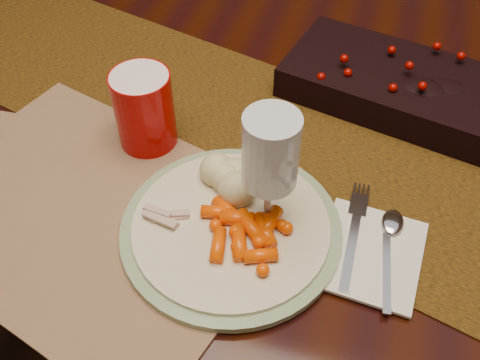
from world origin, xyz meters
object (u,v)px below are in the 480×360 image
(red_cup, at_px, (144,110))
(mashed_potatoes, at_px, (233,174))
(wine_glass, at_px, (269,178))
(dining_table, at_px, (279,226))
(dinner_plate, at_px, (231,228))
(placemat_main, at_px, (91,212))
(napkin, at_px, (370,253))
(centerpiece, at_px, (398,81))
(turkey_shreds, at_px, (166,220))
(baby_carrots, at_px, (247,236))

(red_cup, bearing_deg, mashed_potatoes, -23.93)
(red_cup, height_order, wine_glass, wine_glass)
(dining_table, distance_m, dinner_plate, 0.50)
(dining_table, relative_size, placemat_main, 3.61)
(napkin, height_order, wine_glass, wine_glass)
(placemat_main, bearing_deg, centerpiece, 60.60)
(red_cup, bearing_deg, dining_table, 43.37)
(dining_table, bearing_deg, napkin, -60.53)
(mashed_potatoes, bearing_deg, turkey_shreds, -126.91)
(placemat_main, xyz_separation_m, baby_carrots, (0.22, 0.00, 0.03))
(wine_glass, bearing_deg, dinner_plate, -148.28)
(dining_table, height_order, centerpiece, centerpiece)
(dining_table, bearing_deg, turkey_shreds, -106.06)
(dining_table, height_order, red_cup, red_cup)
(mashed_potatoes, bearing_deg, dining_table, 83.01)
(placemat_main, height_order, baby_carrots, baby_carrots)
(wine_glass, bearing_deg, dining_table, 95.62)
(turkey_shreds, bearing_deg, placemat_main, 179.21)
(centerpiece, distance_m, placemat_main, 0.53)
(centerpiece, height_order, mashed_potatoes, centerpiece)
(dinner_plate, height_order, turkey_shreds, turkey_shreds)
(dinner_plate, bearing_deg, baby_carrots, -34.90)
(turkey_shreds, distance_m, red_cup, 0.19)
(dinner_plate, xyz_separation_m, napkin, (0.18, 0.01, -0.01))
(centerpiece, xyz_separation_m, mashed_potatoes, (-0.20, -0.28, 0.00))
(centerpiece, distance_m, dinner_plate, 0.39)
(red_cup, bearing_deg, centerpiece, 30.23)
(dinner_plate, bearing_deg, mashed_potatoes, 103.88)
(baby_carrots, xyz_separation_m, wine_glass, (0.01, 0.05, 0.07))
(centerpiece, xyz_separation_m, baby_carrots, (-0.16, -0.37, -0.01))
(turkey_shreds, relative_size, red_cup, 0.59)
(baby_carrots, bearing_deg, wine_glass, 72.20)
(dinner_plate, distance_m, napkin, 0.18)
(wine_glass, bearing_deg, placemat_main, -168.97)
(dinner_plate, distance_m, mashed_potatoes, 0.08)
(mashed_potatoes, xyz_separation_m, turkey_shreds, (-0.07, -0.09, -0.02))
(dining_table, distance_m, red_cup, 0.51)
(baby_carrots, height_order, wine_glass, wine_glass)
(dinner_plate, relative_size, napkin, 1.99)
(baby_carrots, distance_m, wine_glass, 0.08)
(mashed_potatoes, bearing_deg, centerpiece, 54.18)
(dining_table, distance_m, wine_glass, 0.55)
(centerpiece, xyz_separation_m, napkin, (-0.00, -0.33, -0.03))
(placemat_main, height_order, turkey_shreds, turkey_shreds)
(centerpiece, relative_size, mashed_potatoes, 4.12)
(mashed_potatoes, height_order, turkey_shreds, mashed_potatoes)
(centerpiece, xyz_separation_m, red_cup, (-0.36, -0.21, 0.03))
(dinner_plate, distance_m, baby_carrots, 0.04)
(centerpiece, distance_m, red_cup, 0.42)
(dining_table, xyz_separation_m, red_cup, (-0.19, -0.18, 0.44))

